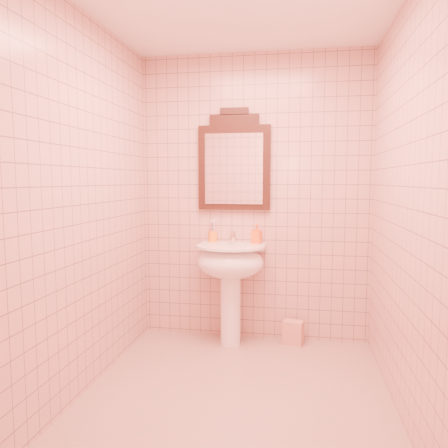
% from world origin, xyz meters
% --- Properties ---
extents(floor, '(2.20, 2.20, 0.00)m').
position_xyz_m(floor, '(0.00, 0.00, 0.00)').
color(floor, tan).
rests_on(floor, ground).
extents(back_wall, '(2.00, 0.02, 2.50)m').
position_xyz_m(back_wall, '(0.00, 1.10, 1.25)').
color(back_wall, tan).
rests_on(back_wall, floor).
extents(pedestal_sink, '(0.58, 0.58, 0.86)m').
position_xyz_m(pedestal_sink, '(-0.17, 0.87, 0.66)').
color(pedestal_sink, white).
rests_on(pedestal_sink, floor).
extents(faucet, '(0.04, 0.16, 0.11)m').
position_xyz_m(faucet, '(-0.17, 1.01, 0.92)').
color(faucet, white).
rests_on(faucet, pedestal_sink).
extents(mirror, '(0.63, 0.06, 0.88)m').
position_xyz_m(mirror, '(-0.17, 1.07, 1.56)').
color(mirror, black).
rests_on(mirror, back_wall).
extents(toothbrush_cup, '(0.08, 0.08, 0.18)m').
position_xyz_m(toothbrush_cup, '(-0.36, 1.05, 0.91)').
color(toothbrush_cup, orange).
rests_on(toothbrush_cup, pedestal_sink).
extents(soap_dispenser, '(0.09, 0.09, 0.17)m').
position_xyz_m(soap_dispenser, '(0.03, 1.02, 0.95)').
color(soap_dispenser, orange).
rests_on(soap_dispenser, pedestal_sink).
extents(towel, '(0.19, 0.15, 0.20)m').
position_xyz_m(towel, '(0.36, 0.98, 0.10)').
color(towel, tan).
rests_on(towel, floor).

